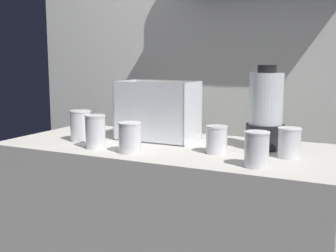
# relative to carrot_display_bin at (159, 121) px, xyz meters

# --- Properties ---
(counter) EXTENTS (1.40, 0.64, 0.90)m
(counter) POSITION_rel_carrot_display_bin_xyz_m (0.09, -0.09, -0.53)
(counter) COLOR beige
(counter) RESTS_ON ground_plane
(back_wall_unit) EXTENTS (2.60, 0.24, 2.50)m
(back_wall_unit) POSITION_rel_carrot_display_bin_xyz_m (0.09, 0.68, 0.28)
(back_wall_unit) COLOR silver
(back_wall_unit) RESTS_ON ground_plane
(carrot_display_bin) EXTENTS (0.34, 0.20, 0.26)m
(carrot_display_bin) POSITION_rel_carrot_display_bin_xyz_m (0.00, 0.00, 0.00)
(carrot_display_bin) COLOR white
(carrot_display_bin) RESTS_ON counter
(blender_pitcher) EXTENTS (0.15, 0.15, 0.34)m
(blender_pitcher) POSITION_rel_carrot_display_bin_xyz_m (0.47, 0.02, 0.06)
(blender_pitcher) COLOR black
(blender_pitcher) RESTS_ON counter
(juice_cup_orange_far_left) EXTENTS (0.09, 0.09, 0.13)m
(juice_cup_orange_far_left) POSITION_rel_carrot_display_bin_xyz_m (-0.30, -0.18, -0.02)
(juice_cup_orange_far_left) COLOR white
(juice_cup_orange_far_left) RESTS_ON counter
(juice_cup_carrot_left) EXTENTS (0.08, 0.08, 0.14)m
(juice_cup_carrot_left) POSITION_rel_carrot_display_bin_xyz_m (-0.15, -0.28, -0.03)
(juice_cup_carrot_left) COLOR white
(juice_cup_carrot_left) RESTS_ON counter
(juice_cup_orange_middle) EXTENTS (0.09, 0.09, 0.12)m
(juice_cup_orange_middle) POSITION_rel_carrot_display_bin_xyz_m (0.02, -0.29, -0.03)
(juice_cup_orange_middle) COLOR white
(juice_cup_orange_middle) RESTS_ON counter
(juice_cup_orange_right) EXTENTS (0.08, 0.08, 0.11)m
(juice_cup_orange_right) POSITION_rel_carrot_display_bin_xyz_m (0.33, -0.15, -0.03)
(juice_cup_orange_right) COLOR white
(juice_cup_orange_right) RESTS_ON counter
(juice_cup_pomegranate_far_right) EXTENTS (0.09, 0.09, 0.12)m
(juice_cup_pomegranate_far_right) POSITION_rel_carrot_display_bin_xyz_m (0.52, -0.30, -0.03)
(juice_cup_pomegranate_far_right) COLOR white
(juice_cup_pomegranate_far_right) RESTS_ON counter
(juice_cup_mango_rightmost) EXTENTS (0.08, 0.08, 0.11)m
(juice_cup_mango_rightmost) POSITION_rel_carrot_display_bin_xyz_m (0.59, -0.11, -0.04)
(juice_cup_mango_rightmost) COLOR white
(juice_cup_mango_rightmost) RESTS_ON counter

